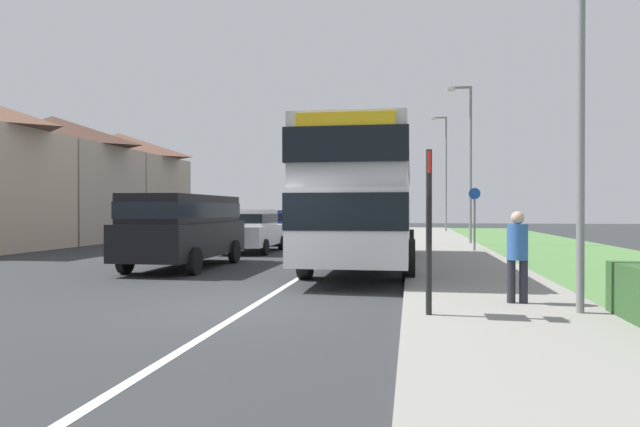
{
  "coord_description": "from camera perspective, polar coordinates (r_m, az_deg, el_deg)",
  "views": [
    {
      "loc": [
        2.74,
        -9.56,
        1.71
      ],
      "look_at": [
        0.57,
        3.85,
        1.6
      ],
      "focal_mm": 31.78,
      "sensor_mm": 36.0,
      "label": 1
    }
  ],
  "objects": [
    {
      "name": "lane_marking_centre",
      "position": [
        17.85,
        0.31,
        -5.02
      ],
      "size": [
        0.14,
        60.0,
        0.01
      ],
      "primitive_type": "cube",
      "color": "silver",
      "rests_on": "ground_plane"
    },
    {
      "name": "ground_plane",
      "position": [
        10.08,
        -6.81,
        -9.3
      ],
      "size": [
        120.0,
        120.0,
        0.0
      ],
      "primitive_type": "plane",
      "color": "#2D3033"
    },
    {
      "name": "parked_van_black",
      "position": [
        16.84,
        -13.47,
        -1.08
      ],
      "size": [
        2.11,
        5.39,
        2.1
      ],
      "color": "black",
      "rests_on": "ground_plane"
    },
    {
      "name": "street_lamp_mid",
      "position": [
        27.35,
        14.71,
        5.79
      ],
      "size": [
        1.14,
        0.2,
        7.42
      ],
      "color": "slate",
      "rests_on": "ground_plane"
    },
    {
      "name": "street_lamp_far",
      "position": [
        41.94,
        12.45,
        4.59
      ],
      "size": [
        1.14,
        0.2,
        8.37
      ],
      "color": "slate",
      "rests_on": "ground_plane"
    },
    {
      "name": "double_decker_bus",
      "position": [
        16.62,
        4.66,
        1.95
      ],
      "size": [
        2.8,
        10.88,
        3.7
      ],
      "color": "#BCBCC1",
      "rests_on": "ground_plane"
    },
    {
      "name": "pedestrian_at_stop",
      "position": [
        10.12,
        19.26,
        -3.72
      ],
      "size": [
        0.34,
        0.34,
        1.67
      ],
      "color": "#23232D",
      "rests_on": "ground_plane"
    },
    {
      "name": "pavement_near_side",
      "position": [
        15.71,
        14.53,
        -5.58
      ],
      "size": [
        3.2,
        68.0,
        0.12
      ],
      "primitive_type": "cube",
      "color": "gray",
      "rests_on": "ground_plane"
    },
    {
      "name": "house_terrace_far_side",
      "position": [
        32.61,
        -25.31,
        3.16
      ],
      "size": [
        7.1,
        19.74,
        6.54
      ],
      "color": "#C1A88E",
      "rests_on": "ground_plane"
    },
    {
      "name": "parked_car_grey",
      "position": [
        33.39,
        -1.82,
        -0.99
      ],
      "size": [
        1.9,
        4.13,
        1.57
      ],
      "color": "slate",
      "rests_on": "ground_plane"
    },
    {
      "name": "parked_car_blue",
      "position": [
        27.92,
        -4.13,
        -1.19
      ],
      "size": [
        1.93,
        4.53,
        1.65
      ],
      "color": "navy",
      "rests_on": "ground_plane"
    },
    {
      "name": "grass_verge_seaward",
      "position": [
        16.67,
        29.47,
        -5.35
      ],
      "size": [
        6.0,
        68.0,
        0.08
      ],
      "primitive_type": "cube",
      "color": "#517F42",
      "rests_on": "ground_plane"
    },
    {
      "name": "street_lamp_near",
      "position": [
        9.93,
        24.25,
        17.66
      ],
      "size": [
        1.14,
        0.2,
        8.19
      ],
      "color": "slate",
      "rests_on": "ground_plane"
    },
    {
      "name": "bus_stop_sign",
      "position": [
        8.64,
        10.91,
        -0.66
      ],
      "size": [
        0.09,
        0.52,
        2.6
      ],
      "color": "black",
      "rests_on": "ground_plane"
    },
    {
      "name": "parked_car_white",
      "position": [
        22.45,
        -6.87,
        -1.54
      ],
      "size": [
        1.92,
        4.45,
        1.69
      ],
      "color": "silver",
      "rests_on": "ground_plane"
    },
    {
      "name": "cycle_route_sign",
      "position": [
        22.48,
        15.29,
        -0.28
      ],
      "size": [
        0.44,
        0.08,
        2.52
      ],
      "color": "slate",
      "rests_on": "ground_plane"
    }
  ]
}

